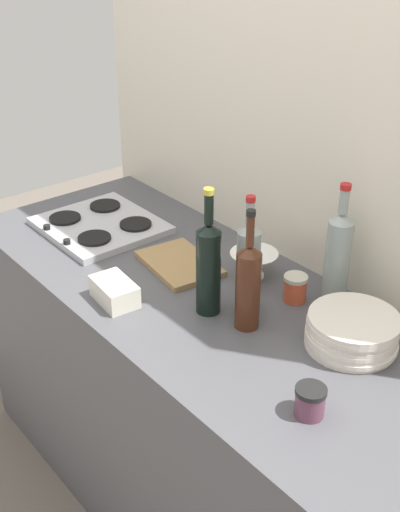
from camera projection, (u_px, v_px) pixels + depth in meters
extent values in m
plane|color=#6B6056|center=(200.00, 499.00, 2.42)|extent=(6.00, 6.00, 0.00)
cube|color=#4C4C51|center=(200.00, 405.00, 2.20)|extent=(1.80, 0.70, 0.90)
cube|color=beige|center=(296.00, 151.00, 2.02)|extent=(1.90, 0.06, 2.51)
cube|color=#B2B2B7|center=(100.00, 225.00, 2.35)|extent=(0.40, 0.37, 0.02)
cylinder|color=black|center=(65.00, 218.00, 2.36)|extent=(0.11, 0.11, 0.01)
cylinder|color=black|center=(94.00, 238.00, 2.22)|extent=(0.11, 0.11, 0.01)
cylinder|color=black|center=(105.00, 206.00, 2.45)|extent=(0.11, 0.11, 0.01)
cylinder|color=black|center=(136.00, 224.00, 2.32)|extent=(0.11, 0.11, 0.01)
cylinder|color=black|center=(47.00, 227.00, 2.29)|extent=(0.02, 0.02, 0.02)
cylinder|color=black|center=(67.00, 242.00, 2.20)|extent=(0.02, 0.02, 0.02)
cylinder|color=silver|center=(350.00, 344.00, 1.74)|extent=(0.24, 0.24, 0.01)
cylinder|color=silver|center=(352.00, 341.00, 1.73)|extent=(0.24, 0.24, 0.01)
cylinder|color=silver|center=(350.00, 337.00, 1.73)|extent=(0.24, 0.24, 0.01)
cylinder|color=silver|center=(351.00, 333.00, 1.72)|extent=(0.24, 0.24, 0.01)
cylinder|color=silver|center=(352.00, 330.00, 1.72)|extent=(0.24, 0.24, 0.01)
cylinder|color=silver|center=(352.00, 325.00, 1.72)|extent=(0.24, 0.24, 0.01)
cylinder|color=silver|center=(354.00, 322.00, 1.71)|extent=(0.24, 0.24, 0.01)
cylinder|color=silver|center=(355.00, 319.00, 1.70)|extent=(0.24, 0.24, 0.01)
cylinder|color=gray|center=(248.00, 271.00, 1.84)|extent=(0.07, 0.07, 0.25)
cone|color=gray|center=(250.00, 228.00, 1.78)|extent=(0.07, 0.07, 0.02)
cylinder|color=gray|center=(250.00, 213.00, 1.76)|extent=(0.02, 0.02, 0.07)
cylinder|color=#B21E1E|center=(251.00, 199.00, 1.74)|extent=(0.03, 0.03, 0.02)
cylinder|color=black|center=(208.00, 272.00, 1.83)|extent=(0.07, 0.07, 0.25)
cone|color=black|center=(209.00, 228.00, 1.77)|extent=(0.07, 0.07, 0.02)
cylinder|color=black|center=(209.00, 209.00, 1.74)|extent=(0.03, 0.03, 0.09)
cylinder|color=gold|center=(209.00, 191.00, 1.71)|extent=(0.03, 0.03, 0.02)
cylinder|color=#472314|center=(248.00, 291.00, 1.77)|extent=(0.07, 0.07, 0.23)
cone|color=#472314|center=(250.00, 250.00, 1.71)|extent=(0.07, 0.07, 0.02)
cylinder|color=#472314|center=(250.00, 231.00, 1.69)|extent=(0.02, 0.02, 0.09)
cylinder|color=black|center=(251.00, 213.00, 1.66)|extent=(0.02, 0.02, 0.02)
cylinder|color=gray|center=(337.00, 262.00, 1.88)|extent=(0.07, 0.07, 0.26)
cone|color=gray|center=(342.00, 218.00, 1.81)|extent=(0.07, 0.07, 0.03)
cylinder|color=gray|center=(344.00, 202.00, 1.79)|extent=(0.03, 0.03, 0.07)
cylinder|color=#B21E1E|center=(346.00, 187.00, 1.76)|extent=(0.03, 0.03, 0.02)
cylinder|color=white|center=(253.00, 275.00, 2.06)|extent=(0.07, 0.07, 0.01)
cone|color=white|center=(254.00, 263.00, 2.04)|extent=(0.15, 0.15, 0.07)
cube|color=silver|center=(115.00, 292.00, 1.92)|extent=(0.16, 0.11, 0.07)
cylinder|color=#C64C2D|center=(295.00, 290.00, 1.93)|extent=(0.07, 0.07, 0.07)
cylinder|color=beige|center=(296.00, 278.00, 1.91)|extent=(0.07, 0.07, 0.01)
cylinder|color=#66384C|center=(310.00, 403.00, 1.50)|extent=(0.07, 0.07, 0.06)
cylinder|color=black|center=(311.00, 391.00, 1.48)|extent=(0.07, 0.07, 0.01)
cube|color=#9E7A4C|center=(179.00, 263.00, 2.11)|extent=(0.30, 0.22, 0.02)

